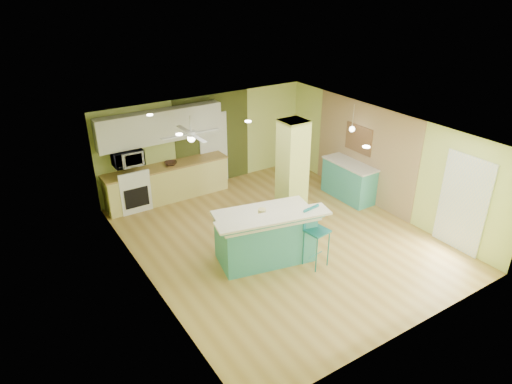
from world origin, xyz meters
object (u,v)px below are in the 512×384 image
at_px(bar_stool, 314,228).
at_px(side_counter, 349,180).
at_px(peninsula, 265,236).
at_px(fruit_bowl, 171,163).
at_px(canister, 262,213).

bearing_deg(bar_stool, side_counter, 26.35).
height_order(peninsula, bar_stool, bar_stool).
bearing_deg(fruit_bowl, side_counter, -32.10).
bearing_deg(peninsula, fruit_bowl, 109.23).
bearing_deg(peninsula, bar_stool, -29.80).
xyz_separation_m(peninsula, side_counter, (3.42, 1.21, -0.07)).
bearing_deg(side_counter, canister, -160.78).
height_order(peninsula, side_counter, peninsula).
relative_size(side_counter, canister, 9.64).
relative_size(peninsula, bar_stool, 1.85).
height_order(peninsula, fruit_bowl, peninsula).
bearing_deg(side_counter, bar_stool, -145.47).
distance_m(fruit_bowl, canister, 3.68).
distance_m(bar_stool, fruit_bowl, 4.46).
xyz_separation_m(peninsula, bar_stool, (0.72, -0.65, 0.28)).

